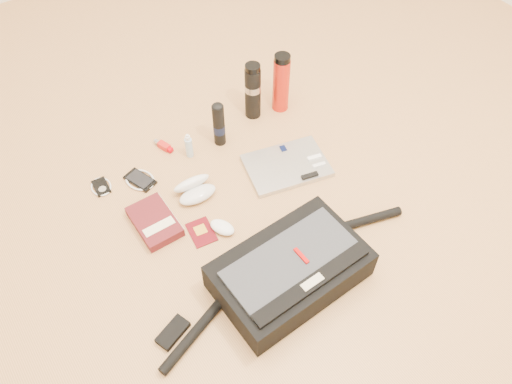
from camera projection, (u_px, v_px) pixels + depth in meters
ground at (251, 214)px, 1.87m from camera, size 4.00×4.00×0.00m
messenger_bag at (290, 271)px, 1.64m from camera, size 1.02×0.31×0.14m
laptop at (287, 166)px, 2.00m from camera, size 0.37×0.30×0.03m
book at (155, 222)px, 1.82m from camera, size 0.14×0.21×0.04m
passport at (201, 232)px, 1.81m from camera, size 0.10×0.13×0.01m
mouse at (222, 227)px, 1.81m from camera, size 0.09×0.11×0.03m
sunglasses_case at (195, 189)px, 1.90m from camera, size 0.16×0.13×0.09m
ipod at (101, 187)px, 1.94m from camera, size 0.08×0.09×0.01m
phone at (140, 180)px, 1.96m from camera, size 0.13×0.14×0.01m
inhaler at (163, 146)px, 2.07m from camera, size 0.05×0.10×0.03m
spray_bottle at (189, 147)px, 2.02m from camera, size 0.03×0.03×0.12m
aerosol_can at (219, 124)px, 2.02m from camera, size 0.06×0.06×0.21m
thermos_black at (253, 91)px, 2.11m from camera, size 0.09×0.09×0.26m
thermos_red at (281, 83)px, 2.13m from camera, size 0.08×0.08×0.28m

